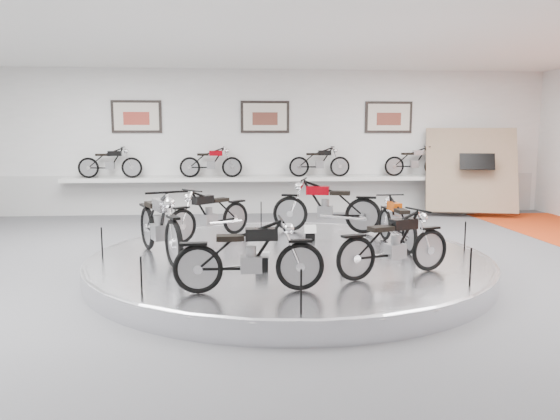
{
  "coord_description": "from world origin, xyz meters",
  "views": [
    {
      "loc": [
        -0.88,
        -8.33,
        2.25
      ],
      "look_at": [
        -0.12,
        0.6,
        0.99
      ],
      "focal_mm": 35.0,
      "sensor_mm": 36.0,
      "label": 1
    }
  ],
  "objects": [
    {
      "name": "floor",
      "position": [
        0.0,
        0.0,
        0.0
      ],
      "size": [
        16.0,
        16.0,
        0.0
      ],
      "primitive_type": "plane",
      "color": "#535355",
      "rests_on": "ground"
    },
    {
      "name": "ceiling",
      "position": [
        0.0,
        0.0,
        4.0
      ],
      "size": [
        16.0,
        16.0,
        0.0
      ],
      "primitive_type": "plane",
      "rotation": [
        3.14,
        0.0,
        0.0
      ],
      "color": "white",
      "rests_on": "wall_back"
    },
    {
      "name": "wall_back",
      "position": [
        0.0,
        7.0,
        2.0
      ],
      "size": [
        16.0,
        0.0,
        16.0
      ],
      "primitive_type": "plane",
      "rotation": [
        1.57,
        0.0,
        0.0
      ],
      "color": "white",
      "rests_on": "floor"
    },
    {
      "name": "dado_band",
      "position": [
        0.0,
        6.98,
        0.55
      ],
      "size": [
        15.68,
        0.04,
        1.1
      ],
      "primitive_type": "cube",
      "color": "#BCBCBA",
      "rests_on": "floor"
    },
    {
      "name": "display_platform",
      "position": [
        0.0,
        0.3,
        0.15
      ],
      "size": [
        6.4,
        6.4,
        0.3
      ],
      "primitive_type": "cylinder",
      "color": "silver",
      "rests_on": "floor"
    },
    {
      "name": "platform_rim",
      "position": [
        0.0,
        0.3,
        0.27
      ],
      "size": [
        6.4,
        6.4,
        0.1
      ],
      "primitive_type": "torus",
      "color": "#B2B2BA",
      "rests_on": "display_platform"
    },
    {
      "name": "shelf",
      "position": [
        0.0,
        6.7,
        1.0
      ],
      "size": [
        11.0,
        0.55,
        0.1
      ],
      "primitive_type": "cube",
      "color": "silver",
      "rests_on": "wall_back"
    },
    {
      "name": "poster_left",
      "position": [
        -3.5,
        6.96,
        2.7
      ],
      "size": [
        1.35,
        0.06,
        0.88
      ],
      "primitive_type": "cube",
      "color": "beige",
      "rests_on": "wall_back"
    },
    {
      "name": "poster_center",
      "position": [
        0.0,
        6.96,
        2.7
      ],
      "size": [
        1.35,
        0.06,
        0.88
      ],
      "primitive_type": "cube",
      "color": "beige",
      "rests_on": "wall_back"
    },
    {
      "name": "poster_right",
      "position": [
        3.5,
        6.96,
        2.7
      ],
      "size": [
        1.35,
        0.06,
        0.88
      ],
      "primitive_type": "cube",
      "color": "beige",
      "rests_on": "wall_back"
    },
    {
      "name": "display_panel",
      "position": [
        5.6,
        6.1,
        1.25
      ],
      "size": [
        2.56,
        1.52,
        2.3
      ],
      "primitive_type": "cube",
      "rotation": [
        -0.35,
        0.0,
        -0.26
      ],
      "color": "#8F715D",
      "rests_on": "floor"
    },
    {
      "name": "shelf_bike_a",
      "position": [
        -4.2,
        6.7,
        1.42
      ],
      "size": [
        1.22,
        0.43,
        0.73
      ],
      "primitive_type": null,
      "color": "black",
      "rests_on": "shelf"
    },
    {
      "name": "shelf_bike_b",
      "position": [
        -1.5,
        6.7,
        1.42
      ],
      "size": [
        1.22,
        0.43,
        0.73
      ],
      "primitive_type": null,
      "color": "#7D0008",
      "rests_on": "shelf"
    },
    {
      "name": "shelf_bike_c",
      "position": [
        1.5,
        6.7,
        1.42
      ],
      "size": [
        1.22,
        0.43,
        0.73
      ],
      "primitive_type": null,
      "color": "black",
      "rests_on": "shelf"
    },
    {
      "name": "shelf_bike_d",
      "position": [
        4.2,
        6.7,
        1.42
      ],
      "size": [
        1.22,
        0.43,
        0.73
      ],
      "primitive_type": null,
      "color": "#AEAEB3",
      "rests_on": "shelf"
    },
    {
      "name": "bike_a",
      "position": [
        1.92,
        0.77,
        0.74
      ],
      "size": [
        0.62,
        1.53,
        0.88
      ],
      "primitive_type": null,
      "rotation": [
        0.0,
        0.0,
        1.63
      ],
      "color": "#B34008",
      "rests_on": "display_platform"
    },
    {
      "name": "bike_b",
      "position": [
        0.93,
        2.22,
        0.84
      ],
      "size": [
        1.93,
        1.12,
        1.07
      ],
      "primitive_type": null,
      "rotation": [
        0.0,
        0.0,
        2.86
      ],
      "color": "#7D0008",
      "rests_on": "display_platform"
    },
    {
      "name": "bike_c",
      "position": [
        -1.34,
        1.75,
        0.78
      ],
      "size": [
        1.59,
        1.52,
        0.96
      ],
      "primitive_type": null,
      "rotation": [
        0.0,
        0.0,
        3.88
      ],
      "color": "black",
      "rests_on": "display_platform"
    },
    {
      "name": "bike_d",
      "position": [
        -2.05,
        0.2,
        0.86
      ],
      "size": [
        1.35,
        2.0,
        1.11
      ],
      "primitive_type": null,
      "rotation": [
        0.0,
        0.0,
        5.11
      ],
      "color": "#AEAEB3",
      "rests_on": "display_platform"
    },
    {
      "name": "bike_e",
      "position": [
        -0.7,
        -1.77,
        0.77
      ],
      "size": [
        1.6,
        0.59,
        0.93
      ],
      "primitive_type": null,
      "rotation": [
        0.0,
        0.0,
        6.3
      ],
      "color": "black",
      "rests_on": "display_platform"
    },
    {
      "name": "bike_f",
      "position": [
        1.3,
        -1.16,
        0.76
      ],
      "size": [
        1.65,
        1.06,
        0.92
      ],
      "primitive_type": null,
      "rotation": [
        0.0,
        0.0,
        6.64
      ],
      "color": "black",
      "rests_on": "display_platform"
    }
  ]
}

